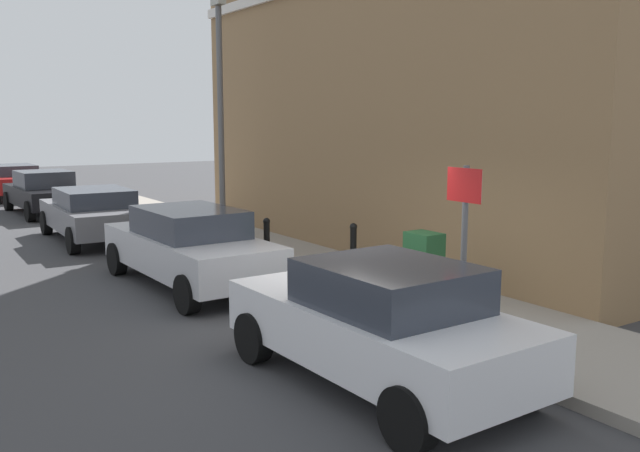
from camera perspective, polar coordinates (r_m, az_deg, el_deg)
name	(u,v)px	position (r m, az deg, el deg)	size (l,w,h in m)	color
ground	(337,334)	(9.85, 1.43, -9.04)	(80.00, 80.00, 0.00)	#38383A
sidewalk	(256,250)	(15.77, -5.36, -1.98)	(2.61, 30.00, 0.15)	gray
corner_building	(457,50)	(17.18, 11.40, 14.20)	(6.95, 13.03, 9.36)	olive
car_white	(380,322)	(7.86, 5.04, -7.99)	(1.94, 4.02, 1.46)	silver
car_silver	(189,246)	(12.68, -10.88, -1.63)	(1.91, 4.52, 1.45)	#B7B7BC
car_grey	(94,213)	(18.11, -18.41, 1.05)	(2.04, 4.35, 1.33)	slate
car_black	(45,192)	(23.91, -22.04, 2.65)	(1.98, 4.34, 1.41)	black
car_red	(12,180)	(29.26, -24.36, 3.51)	(2.01, 4.11, 1.31)	maroon
utility_cabinet	(423,271)	(10.80, 8.64, -3.78)	(0.46, 0.61, 1.15)	#1E4C28
bollard_near_cabinet	(353,249)	(12.38, 2.80, -1.97)	(0.14, 0.14, 1.04)	black
bollard_far_kerb	(267,243)	(13.07, -4.47, -1.41)	(0.14, 0.14, 1.04)	black
street_sign	(464,226)	(9.01, 11.96, -0.04)	(0.08, 0.60, 2.30)	#59595B
lamppost	(221,108)	(16.58, -8.32, 9.71)	(0.20, 0.44, 5.72)	#59595B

